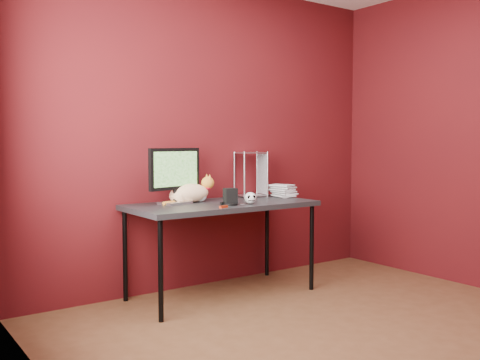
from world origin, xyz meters
TOP-DOWN VIEW (x-y plane):
  - room at (0.00, 0.00)m, footprint 3.52×3.52m
  - desk at (-0.15, 1.37)m, footprint 1.50×0.70m
  - monitor at (-0.49, 1.52)m, footprint 0.50×0.21m
  - cat at (-0.35, 1.53)m, footprint 0.48×0.20m
  - skull_mug at (-0.02, 1.16)m, footprint 0.10×0.10m
  - speaker at (-0.19, 1.19)m, footprint 0.11×0.11m
  - book_stack at (0.48, 1.46)m, footprint 0.21×0.24m
  - wire_rack at (0.33, 1.63)m, footprint 0.25×0.22m
  - pocket_knife at (-0.33, 1.08)m, footprint 0.08×0.05m
  - black_gadget at (-0.23, 1.22)m, footprint 0.05×0.04m
  - washer at (-0.08, 1.19)m, footprint 0.04×0.04m

SIDE VIEW (x-z plane):
  - desk at x=-0.15m, z-range 0.32..1.07m
  - washer at x=-0.08m, z-range 0.75..0.75m
  - pocket_knife at x=-0.33m, z-range 0.75..0.77m
  - black_gadget at x=-0.23m, z-range 0.75..0.77m
  - skull_mug at x=-0.02m, z-range 0.75..0.84m
  - speaker at x=-0.19m, z-range 0.75..0.88m
  - cat at x=-0.35m, z-range 0.72..0.94m
  - wire_rack at x=0.33m, z-range 0.75..1.15m
  - monitor at x=-0.49m, z-range 0.78..1.21m
  - book_stack at x=0.48m, z-range 0.75..1.97m
  - room at x=0.00m, z-range 0.14..2.75m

